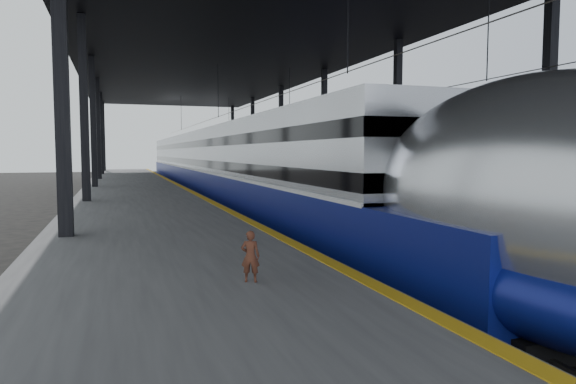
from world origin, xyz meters
name	(u,v)px	position (x,y,z in m)	size (l,w,h in m)	color
ground	(361,309)	(0.00, 0.00, 0.00)	(160.00, 160.00, 0.00)	black
platform	(137,201)	(-3.50, 20.00, 0.50)	(6.00, 80.00, 1.00)	#4C4C4F
yellow_strip	(189,190)	(-0.70, 20.00, 1.00)	(0.30, 80.00, 0.01)	gold
rails	(277,204)	(4.50, 20.00, 0.08)	(6.52, 80.00, 0.16)	slate
canopy	(233,46)	(1.90, 20.00, 9.12)	(18.00, 75.00, 9.47)	black
tgv_train	(218,167)	(2.00, 25.34, 2.14)	(3.19, 65.20, 4.58)	#B7BABF
second_train	(256,164)	(7.00, 34.11, 2.11)	(3.03, 56.05, 4.17)	#15168E
child	(250,256)	(-2.53, -0.99, 1.43)	(0.31, 0.20, 0.85)	#52291B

